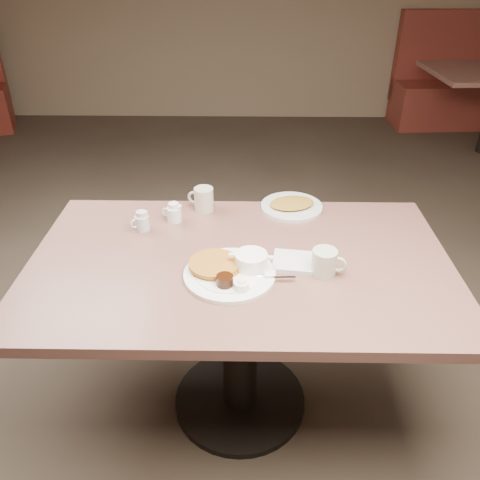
{
  "coord_description": "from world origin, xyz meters",
  "views": [
    {
      "loc": [
        0.02,
        -1.43,
        1.72
      ],
      "look_at": [
        0.0,
        0.02,
        0.82
      ],
      "focal_mm": 36.35,
      "sensor_mm": 36.0,
      "label": 1
    }
  ],
  "objects_px": {
    "coffee_mug_near": "(325,262)",
    "creamer_left": "(142,221)",
    "coffee_mug_far": "(203,199)",
    "hash_plate": "(292,206)",
    "main_plate": "(232,269)",
    "diner_table": "(240,297)",
    "creamer_right": "(174,213)",
    "booth_back_right": "(458,87)"
  },
  "relations": [
    {
      "from": "coffee_mug_near",
      "to": "creamer_left",
      "type": "xyz_separation_m",
      "value": [
        -0.67,
        0.28,
        -0.01
      ]
    },
    {
      "from": "coffee_mug_far",
      "to": "booth_back_right",
      "type": "height_order",
      "value": "booth_back_right"
    },
    {
      "from": "main_plate",
      "to": "booth_back_right",
      "type": "relative_size",
      "value": 0.25
    },
    {
      "from": "diner_table",
      "to": "booth_back_right",
      "type": "distance_m",
      "value": 4.33
    },
    {
      "from": "coffee_mug_near",
      "to": "creamer_right",
      "type": "height_order",
      "value": "coffee_mug_near"
    },
    {
      "from": "diner_table",
      "to": "hash_plate",
      "type": "bearing_deg",
      "value": 61.45
    },
    {
      "from": "creamer_left",
      "to": "hash_plate",
      "type": "bearing_deg",
      "value": 17.28
    },
    {
      "from": "diner_table",
      "to": "creamer_right",
      "type": "bearing_deg",
      "value": 134.46
    },
    {
      "from": "diner_table",
      "to": "hash_plate",
      "type": "distance_m",
      "value": 0.48
    },
    {
      "from": "main_plate",
      "to": "diner_table",
      "type": "bearing_deg",
      "value": 74.02
    },
    {
      "from": "hash_plate",
      "to": "booth_back_right",
      "type": "height_order",
      "value": "booth_back_right"
    },
    {
      "from": "diner_table",
      "to": "main_plate",
      "type": "relative_size",
      "value": 3.84
    },
    {
      "from": "creamer_left",
      "to": "hash_plate",
      "type": "relative_size",
      "value": 0.25
    },
    {
      "from": "creamer_left",
      "to": "coffee_mug_far",
      "type": "bearing_deg",
      "value": 36.34
    },
    {
      "from": "creamer_right",
      "to": "main_plate",
      "type": "bearing_deg",
      "value": -56.38
    },
    {
      "from": "diner_table",
      "to": "main_plate",
      "type": "height_order",
      "value": "main_plate"
    },
    {
      "from": "creamer_right",
      "to": "diner_table",
      "type": "bearing_deg",
      "value": -45.54
    },
    {
      "from": "creamer_left",
      "to": "coffee_mug_near",
      "type": "bearing_deg",
      "value": -22.66
    },
    {
      "from": "diner_table",
      "to": "coffee_mug_near",
      "type": "relative_size",
      "value": 11.65
    },
    {
      "from": "main_plate",
      "to": "booth_back_right",
      "type": "xyz_separation_m",
      "value": [
        2.23,
        3.81,
        -0.36
      ]
    },
    {
      "from": "diner_table",
      "to": "booth_back_right",
      "type": "height_order",
      "value": "booth_back_right"
    },
    {
      "from": "diner_table",
      "to": "coffee_mug_near",
      "type": "distance_m",
      "value": 0.37
    },
    {
      "from": "coffee_mug_near",
      "to": "creamer_left",
      "type": "height_order",
      "value": "coffee_mug_near"
    },
    {
      "from": "diner_table",
      "to": "main_plate",
      "type": "distance_m",
      "value": 0.21
    },
    {
      "from": "coffee_mug_far",
      "to": "hash_plate",
      "type": "distance_m",
      "value": 0.37
    },
    {
      "from": "diner_table",
      "to": "booth_back_right",
      "type": "xyz_separation_m",
      "value": [
        2.21,
        3.72,
        -0.17
      ]
    },
    {
      "from": "main_plate",
      "to": "creamer_right",
      "type": "bearing_deg",
      "value": 123.62
    },
    {
      "from": "main_plate",
      "to": "creamer_right",
      "type": "distance_m",
      "value": 0.44
    },
    {
      "from": "main_plate",
      "to": "hash_plate",
      "type": "xyz_separation_m",
      "value": [
        0.24,
        0.48,
        -0.01
      ]
    },
    {
      "from": "diner_table",
      "to": "hash_plate",
      "type": "relative_size",
      "value": 4.67
    },
    {
      "from": "coffee_mug_far",
      "to": "booth_back_right",
      "type": "relative_size",
      "value": 0.08
    },
    {
      "from": "coffee_mug_near",
      "to": "creamer_left",
      "type": "relative_size",
      "value": 1.61
    },
    {
      "from": "coffee_mug_far",
      "to": "main_plate",
      "type": "bearing_deg",
      "value": -74.03
    },
    {
      "from": "coffee_mug_near",
      "to": "hash_plate",
      "type": "xyz_separation_m",
      "value": [
        -0.08,
        0.47,
        -0.03
      ]
    },
    {
      "from": "creamer_right",
      "to": "creamer_left",
      "type": "bearing_deg",
      "value": -148.65
    },
    {
      "from": "main_plate",
      "to": "booth_back_right",
      "type": "bearing_deg",
      "value": 59.64
    },
    {
      "from": "creamer_left",
      "to": "booth_back_right",
      "type": "bearing_deg",
      "value": 53.61
    },
    {
      "from": "main_plate",
      "to": "hash_plate",
      "type": "height_order",
      "value": "main_plate"
    },
    {
      "from": "diner_table",
      "to": "creamer_left",
      "type": "relative_size",
      "value": 18.75
    },
    {
      "from": "coffee_mug_near",
      "to": "creamer_right",
      "type": "distance_m",
      "value": 0.66
    },
    {
      "from": "creamer_left",
      "to": "hash_plate",
      "type": "xyz_separation_m",
      "value": [
        0.6,
        0.19,
        -0.02
      ]
    },
    {
      "from": "diner_table",
      "to": "creamer_left",
      "type": "distance_m",
      "value": 0.48
    }
  ]
}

